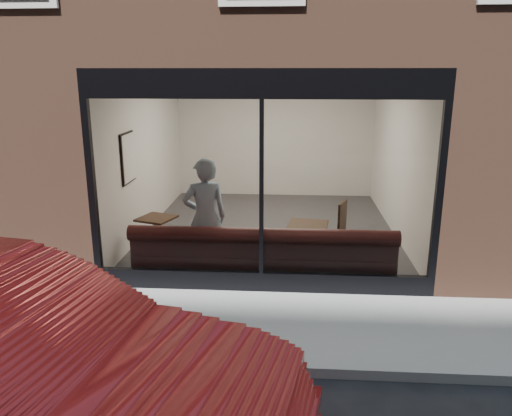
# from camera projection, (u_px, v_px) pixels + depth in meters

# --- Properties ---
(ground) EXTENTS (120.00, 120.00, 0.00)m
(ground) POSITION_uv_depth(u_px,v_px,m) (250.00, 370.00, 5.45)
(ground) COLOR black
(ground) RESTS_ON ground
(sidewalk_near) EXTENTS (40.00, 2.00, 0.01)m
(sidewalk_near) POSITION_uv_depth(u_px,v_px,m) (256.00, 325.00, 6.41)
(sidewalk_near) COLOR gray
(sidewalk_near) RESTS_ON ground
(kerb_near) EXTENTS (40.00, 0.10, 0.12)m
(kerb_near) POSITION_uv_depth(u_px,v_px,m) (250.00, 368.00, 5.39)
(kerb_near) COLOR gray
(kerb_near) RESTS_ON ground
(host_building_pier_left) EXTENTS (2.50, 12.00, 3.20)m
(host_building_pier_left) POSITION_uv_depth(u_px,v_px,m) (131.00, 133.00, 12.97)
(host_building_pier_left) COLOR brown
(host_building_pier_left) RESTS_ON ground
(host_building_pier_right) EXTENTS (2.50, 12.00, 3.20)m
(host_building_pier_right) POSITION_uv_depth(u_px,v_px,m) (425.00, 136.00, 12.48)
(host_building_pier_right) COLOR brown
(host_building_pier_right) RESTS_ON ground
(host_building_backfill) EXTENTS (5.00, 6.00, 3.20)m
(host_building_backfill) POSITION_uv_depth(u_px,v_px,m) (278.00, 123.00, 15.61)
(host_building_backfill) COLOR brown
(host_building_backfill) RESTS_ON ground
(cafe_floor) EXTENTS (6.00, 6.00, 0.00)m
(cafe_floor) POSITION_uv_depth(u_px,v_px,m) (270.00, 229.00, 10.26)
(cafe_floor) COLOR #2D2D30
(cafe_floor) RESTS_ON ground
(cafe_ceiling) EXTENTS (6.00, 6.00, 0.00)m
(cafe_ceiling) POSITION_uv_depth(u_px,v_px,m) (271.00, 69.00, 9.42)
(cafe_ceiling) COLOR white
(cafe_ceiling) RESTS_ON host_building_upper
(cafe_wall_back) EXTENTS (5.00, 0.00, 5.00)m
(cafe_wall_back) POSITION_uv_depth(u_px,v_px,m) (275.00, 134.00, 12.72)
(cafe_wall_back) COLOR silver
(cafe_wall_back) RESTS_ON ground
(cafe_wall_left) EXTENTS (0.00, 6.00, 6.00)m
(cafe_wall_left) POSITION_uv_depth(u_px,v_px,m) (146.00, 152.00, 10.00)
(cafe_wall_left) COLOR silver
(cafe_wall_left) RESTS_ON ground
(cafe_wall_right) EXTENTS (0.00, 6.00, 6.00)m
(cafe_wall_right) POSITION_uv_depth(u_px,v_px,m) (398.00, 154.00, 9.67)
(cafe_wall_right) COLOR silver
(cafe_wall_right) RESTS_ON ground
(storefront_kick) EXTENTS (5.00, 0.10, 0.30)m
(storefront_kick) POSITION_uv_depth(u_px,v_px,m) (261.00, 282.00, 7.39)
(storefront_kick) COLOR black
(storefront_kick) RESTS_ON ground
(storefront_header) EXTENTS (5.00, 0.10, 0.40)m
(storefront_header) POSITION_uv_depth(u_px,v_px,m) (262.00, 84.00, 6.63)
(storefront_header) COLOR black
(storefront_header) RESTS_ON host_building_upper
(storefront_mullion) EXTENTS (0.06, 0.10, 2.50)m
(storefront_mullion) POSITION_uv_depth(u_px,v_px,m) (262.00, 190.00, 7.01)
(storefront_mullion) COLOR black
(storefront_mullion) RESTS_ON storefront_kick
(storefront_glass) EXTENTS (4.80, 0.00, 4.80)m
(storefront_glass) POSITION_uv_depth(u_px,v_px,m) (261.00, 190.00, 6.99)
(storefront_glass) COLOR white
(storefront_glass) RESTS_ON storefront_kick
(banquette) EXTENTS (4.00, 0.55, 0.45)m
(banquette) POSITION_uv_depth(u_px,v_px,m) (263.00, 267.00, 7.75)
(banquette) COLOR #3A1516
(banquette) RESTS_ON cafe_floor
(person) EXTENTS (0.80, 0.66, 1.89)m
(person) POSITION_uv_depth(u_px,v_px,m) (205.00, 218.00, 7.79)
(person) COLOR #8FACBF
(person) RESTS_ON cafe_floor
(cafe_table_left) EXTENTS (0.71, 0.71, 0.04)m
(cafe_table_left) POSITION_uv_depth(u_px,v_px,m) (156.00, 218.00, 8.49)
(cafe_table_left) COLOR black
(cafe_table_left) RESTS_ON cafe_floor
(cafe_table_right) EXTENTS (0.72, 0.72, 0.04)m
(cafe_table_right) POSITION_uv_depth(u_px,v_px,m) (308.00, 225.00, 8.10)
(cafe_table_right) COLOR black
(cafe_table_right) RESTS_ON cafe_floor
(cafe_chair_left) EXTENTS (0.43, 0.43, 0.04)m
(cafe_chair_left) POSITION_uv_depth(u_px,v_px,m) (189.00, 231.00, 9.41)
(cafe_chair_left) COLOR black
(cafe_chair_left) RESTS_ON cafe_floor
(cafe_chair_right) EXTENTS (0.60, 0.60, 0.04)m
(cafe_chair_right) POSITION_uv_depth(u_px,v_px,m) (331.00, 239.00, 9.00)
(cafe_chair_right) COLOR black
(cafe_chair_right) RESTS_ON cafe_floor
(wall_poster) EXTENTS (0.02, 0.63, 0.84)m
(wall_poster) POSITION_uv_depth(u_px,v_px,m) (129.00, 158.00, 8.79)
(wall_poster) COLOR white
(wall_poster) RESTS_ON cafe_wall_left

